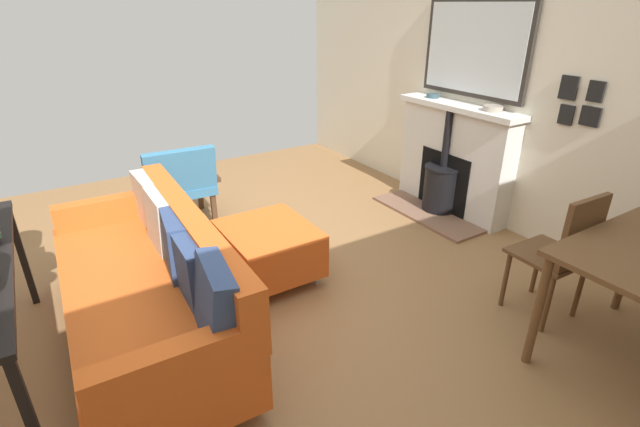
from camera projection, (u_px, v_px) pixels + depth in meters
ground_plane at (253, 285)px, 3.40m from camera, size 4.86×5.88×0.01m
wall_left at (498, 75)px, 4.01m from camera, size 0.12×5.88×2.66m
fireplace at (451, 165)px, 4.44m from camera, size 0.62×1.32×1.06m
mirror_over_mantel at (475, 49)px, 4.05m from camera, size 0.04×1.14×0.83m
mantel_bowl_near at (433, 95)px, 4.47m from camera, size 0.12×0.12×0.04m
mantel_bowl_far at (493, 108)px, 3.92m from camera, size 0.17×0.17×0.05m
sofa at (152, 286)px, 2.73m from camera, size 0.85×1.97×0.83m
ottoman at (269, 248)px, 3.39m from camera, size 0.62×0.69×0.42m
armchair_accent at (179, 182)px, 4.10m from camera, size 0.71×0.62×0.79m
dining_chair_near_fireplace at (564, 249)px, 2.83m from camera, size 0.42×0.42×0.89m
photo_gallery_row at (579, 102)px, 3.39m from camera, size 0.02×0.35×0.36m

